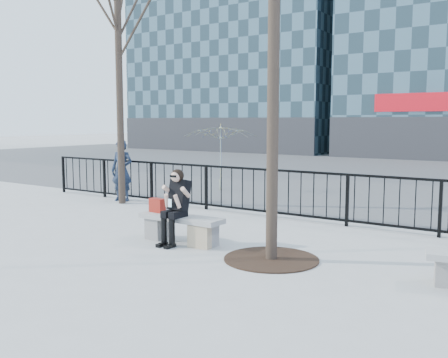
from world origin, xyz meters
The scene contains 12 objects.
ground centered at (0.00, 0.00, 0.00)m, with size 120.00×120.00×0.00m, color #A1A09B.
street_surface centered at (0.00, 15.00, 0.00)m, with size 60.00×23.00×0.01m, color #474747.
railing centered at (0.00, 3.00, 0.55)m, with size 14.00×0.06×1.10m.
building_left centered at (-15.00, 27.00, 11.30)m, with size 16.20×10.20×22.60m.
tree_left centered at (-4.00, 2.50, 4.86)m, with size 2.80×2.80×6.50m.
tree_grate centered at (1.90, -0.10, 0.01)m, with size 1.50×1.50×0.02m, color black.
bench_main centered at (0.00, 0.00, 0.30)m, with size 1.65×0.46×0.49m.
seated_woman centered at (0.00, -0.16, 0.67)m, with size 0.50×0.64×1.34m.
handbag centered at (-0.57, 0.02, 0.62)m, with size 0.31×0.15×0.26m, color maroon.
shopping_bag centered at (0.52, -0.14, 0.19)m, with size 0.41×0.15×0.39m, color beige.
standing_man centered at (-4.29, 2.80, 0.84)m, with size 0.61×0.40×1.68m, color black.
vendor_umbrella centered at (-3.23, 6.00, 1.05)m, with size 2.28×2.33×2.10m, color yellow.
Camera 1 is at (5.54, -6.89, 2.18)m, focal length 40.00 mm.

